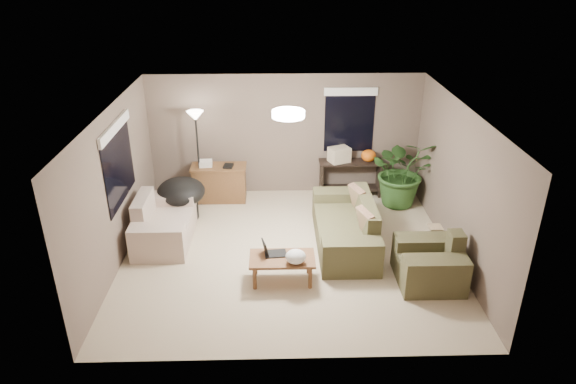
{
  "coord_description": "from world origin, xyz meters",
  "views": [
    {
      "loc": [
        -0.21,
        -7.45,
        4.66
      ],
      "look_at": [
        0.0,
        0.2,
        1.05
      ],
      "focal_mm": 32.0,
      "sensor_mm": 36.0,
      "label": 1
    }
  ],
  "objects_px": {
    "coffee_table": "(282,261)",
    "papasan_chair": "(181,196)",
    "main_sofa": "(347,229)",
    "armchair": "(430,264)",
    "desk": "(220,183)",
    "console_table": "(350,175)",
    "loveseat": "(163,225)",
    "floor_lamp": "(196,127)",
    "houseplant": "(402,178)",
    "cat_scratching_post": "(433,241)"
  },
  "relations": [
    {
      "from": "loveseat",
      "to": "floor_lamp",
      "type": "height_order",
      "value": "floor_lamp"
    },
    {
      "from": "console_table",
      "to": "armchair",
      "type": "bearing_deg",
      "value": -75.58
    },
    {
      "from": "coffee_table",
      "to": "papasan_chair",
      "type": "relative_size",
      "value": 0.91
    },
    {
      "from": "coffee_table",
      "to": "houseplant",
      "type": "xyz_separation_m",
      "value": [
        2.43,
        2.62,
        0.2
      ]
    },
    {
      "from": "desk",
      "to": "floor_lamp",
      "type": "xyz_separation_m",
      "value": [
        -0.37,
        -0.09,
        1.22
      ]
    },
    {
      "from": "main_sofa",
      "to": "armchair",
      "type": "distance_m",
      "value": 1.61
    },
    {
      "from": "coffee_table",
      "to": "console_table",
      "type": "bearing_deg",
      "value": 64.54
    },
    {
      "from": "main_sofa",
      "to": "floor_lamp",
      "type": "xyz_separation_m",
      "value": [
        -2.74,
        1.72,
        1.3
      ]
    },
    {
      "from": "console_table",
      "to": "houseplant",
      "type": "height_order",
      "value": "houseplant"
    },
    {
      "from": "main_sofa",
      "to": "papasan_chair",
      "type": "relative_size",
      "value": 1.99
    },
    {
      "from": "armchair",
      "to": "desk",
      "type": "height_order",
      "value": "armchair"
    },
    {
      "from": "armchair",
      "to": "floor_lamp",
      "type": "bearing_deg",
      "value": 143.41
    },
    {
      "from": "desk",
      "to": "papasan_chair",
      "type": "bearing_deg",
      "value": -130.12
    },
    {
      "from": "armchair",
      "to": "coffee_table",
      "type": "relative_size",
      "value": 1.0
    },
    {
      "from": "houseplant",
      "to": "loveseat",
      "type": "bearing_deg",
      "value": -163.74
    },
    {
      "from": "houseplant",
      "to": "cat_scratching_post",
      "type": "height_order",
      "value": "houseplant"
    },
    {
      "from": "cat_scratching_post",
      "to": "coffee_table",
      "type": "bearing_deg",
      "value": -163.48
    },
    {
      "from": "main_sofa",
      "to": "papasan_chair",
      "type": "height_order",
      "value": "main_sofa"
    },
    {
      "from": "coffee_table",
      "to": "papasan_chair",
      "type": "bearing_deg",
      "value": 131.22
    },
    {
      "from": "coffee_table",
      "to": "desk",
      "type": "distance_m",
      "value": 3.15
    },
    {
      "from": "coffee_table",
      "to": "desk",
      "type": "xyz_separation_m",
      "value": [
        -1.23,
        2.9,
        0.02
      ]
    },
    {
      "from": "console_table",
      "to": "papasan_chair",
      "type": "bearing_deg",
      "value": -164.23
    },
    {
      "from": "armchair",
      "to": "houseplant",
      "type": "relative_size",
      "value": 0.69
    },
    {
      "from": "floor_lamp",
      "to": "houseplant",
      "type": "relative_size",
      "value": 1.32
    },
    {
      "from": "console_table",
      "to": "desk",
      "type": "bearing_deg",
      "value": -176.22
    },
    {
      "from": "floor_lamp",
      "to": "papasan_chair",
      "type": "bearing_deg",
      "value": -111.94
    },
    {
      "from": "loveseat",
      "to": "cat_scratching_post",
      "type": "height_order",
      "value": "loveseat"
    },
    {
      "from": "loveseat",
      "to": "armchair",
      "type": "relative_size",
      "value": 1.6
    },
    {
      "from": "papasan_chair",
      "to": "floor_lamp",
      "type": "xyz_separation_m",
      "value": [
        0.27,
        0.68,
        1.13
      ]
    },
    {
      "from": "armchair",
      "to": "desk",
      "type": "xyz_separation_m",
      "value": [
        -3.5,
        2.96,
        0.08
      ]
    },
    {
      "from": "armchair",
      "to": "coffee_table",
      "type": "xyz_separation_m",
      "value": [
        -2.27,
        0.06,
        0.06
      ]
    },
    {
      "from": "desk",
      "to": "cat_scratching_post",
      "type": "bearing_deg",
      "value": -29.38
    },
    {
      "from": "armchair",
      "to": "coffee_table",
      "type": "bearing_deg",
      "value": 178.45
    },
    {
      "from": "armchair",
      "to": "papasan_chair",
      "type": "bearing_deg",
      "value": 152.07
    },
    {
      "from": "main_sofa",
      "to": "coffee_table",
      "type": "xyz_separation_m",
      "value": [
        -1.14,
        -1.09,
        0.06
      ]
    },
    {
      "from": "armchair",
      "to": "desk",
      "type": "bearing_deg",
      "value": 139.76
    },
    {
      "from": "desk",
      "to": "console_table",
      "type": "bearing_deg",
      "value": 3.78
    },
    {
      "from": "main_sofa",
      "to": "cat_scratching_post",
      "type": "relative_size",
      "value": 4.4
    },
    {
      "from": "armchair",
      "to": "floor_lamp",
      "type": "xyz_separation_m",
      "value": [
        -3.87,
        2.87,
        1.3
      ]
    },
    {
      "from": "papasan_chair",
      "to": "cat_scratching_post",
      "type": "xyz_separation_m",
      "value": [
        4.44,
        -1.37,
        -0.25
      ]
    },
    {
      "from": "desk",
      "to": "papasan_chair",
      "type": "height_order",
      "value": "papasan_chair"
    },
    {
      "from": "loveseat",
      "to": "coffee_table",
      "type": "relative_size",
      "value": 1.6
    },
    {
      "from": "papasan_chair",
      "to": "houseplant",
      "type": "height_order",
      "value": "houseplant"
    },
    {
      "from": "main_sofa",
      "to": "console_table",
      "type": "bearing_deg",
      "value": 80.67
    },
    {
      "from": "armchair",
      "to": "houseplant",
      "type": "distance_m",
      "value": 2.7
    },
    {
      "from": "loveseat",
      "to": "cat_scratching_post",
      "type": "xyz_separation_m",
      "value": [
        4.64,
        -0.54,
        -0.08
      ]
    },
    {
      "from": "houseplant",
      "to": "desk",
      "type": "bearing_deg",
      "value": 175.6
    },
    {
      "from": "loveseat",
      "to": "console_table",
      "type": "xyz_separation_m",
      "value": [
        3.54,
        1.77,
        0.14
      ]
    },
    {
      "from": "main_sofa",
      "to": "loveseat",
      "type": "distance_m",
      "value": 3.22
    },
    {
      "from": "coffee_table",
      "to": "houseplant",
      "type": "height_order",
      "value": "houseplant"
    }
  ]
}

